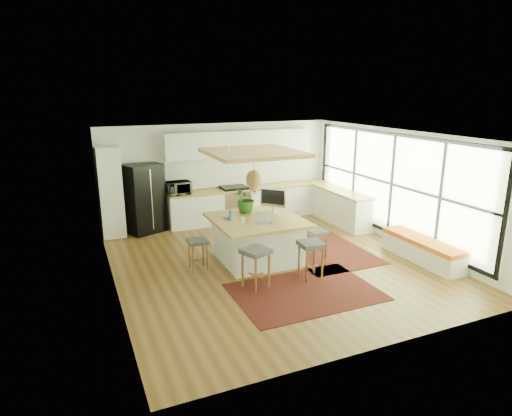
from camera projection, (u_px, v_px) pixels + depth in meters
name	position (u px, v px, depth m)	size (l,w,h in m)	color
floor	(274.00, 262.00, 9.34)	(7.00, 7.00, 0.00)	brown
ceiling	(275.00, 135.00, 8.63)	(7.00, 7.00, 0.00)	white
wall_back	(220.00, 173.00, 12.08)	(6.50, 6.50, 0.00)	white
wall_front	(387.00, 260.00, 5.88)	(6.50, 6.50, 0.00)	white
wall_left	(110.00, 219.00, 7.74)	(7.00, 7.00, 0.00)	white
wall_right	(399.00, 188.00, 10.23)	(7.00, 7.00, 0.00)	white
window_wall	(398.00, 186.00, 10.20)	(0.10, 6.20, 2.60)	black
pantry	(111.00, 192.00, 10.72)	(0.55, 0.60, 2.25)	white
back_counter_base	(243.00, 205.00, 12.25)	(4.20, 0.60, 0.88)	white
back_counter_top	(243.00, 189.00, 12.13)	(4.24, 0.64, 0.05)	#AE853D
backsplash	(238.00, 171.00, 12.27)	(4.20, 0.02, 0.80)	white
upper_cabinets	(240.00, 143.00, 11.92)	(4.20, 0.34, 0.70)	white
range	(234.00, 204.00, 12.14)	(0.76, 0.62, 1.00)	#A5A5AA
right_counter_base	(338.00, 206.00, 12.11)	(0.60, 2.50, 0.88)	white
right_counter_top	(338.00, 190.00, 11.99)	(0.64, 2.54, 0.05)	#AE853D
window_bench	(422.00, 250.00, 9.34)	(0.52, 2.00, 0.50)	white
ceiling_panel	(253.00, 166.00, 9.04)	(1.86, 1.86, 0.80)	#AE853D
rug_near	(305.00, 292.00, 7.95)	(2.60, 1.80, 0.01)	black
rug_right	(322.00, 250.00, 10.03)	(1.80, 2.60, 0.01)	black
fridge	(144.00, 197.00, 11.11)	(0.89, 0.69, 1.78)	black
island	(257.00, 239.00, 9.36)	(1.85, 1.85, 0.93)	#AE853D
stool_near_left	(256.00, 270.00, 8.04)	(0.45, 0.45, 0.77)	#3F4246
stool_near_right	(310.00, 261.00, 8.46)	(0.44, 0.44, 0.75)	#3F4246
stool_right_front	(317.00, 243.00, 9.47)	(0.38, 0.38, 0.64)	#3F4246
stool_right_back	(290.00, 230.00, 10.32)	(0.44, 0.44, 0.75)	#3F4246
stool_left_side	(198.00, 253.00, 8.88)	(0.38, 0.38, 0.64)	#3F4246
laptop	(264.00, 218.00, 8.89)	(0.32, 0.34, 0.24)	#A5A5AA
monitor	(273.00, 201.00, 9.61)	(0.59, 0.21, 0.55)	#A5A5AA
microwave	(179.00, 186.00, 11.36)	(0.61, 0.34, 0.41)	#A5A5AA
island_plant	(246.00, 201.00, 9.65)	(0.60, 0.66, 0.52)	#1E4C19
island_bowl	(227.00, 216.00, 9.29)	(0.22, 0.22, 0.05)	white
island_bottle_0	(231.00, 216.00, 9.09)	(0.07, 0.07, 0.19)	teal
island_bottle_1	(242.00, 218.00, 8.93)	(0.07, 0.07, 0.19)	white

